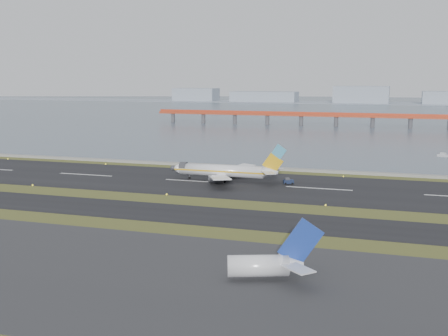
{
  "coord_description": "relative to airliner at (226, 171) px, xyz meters",
  "views": [
    {
      "loc": [
        63.11,
        -136.64,
        33.14
      ],
      "look_at": [
        12.53,
        22.0,
        6.23
      ],
      "focal_mm": 45.0,
      "sensor_mm": 36.0,
      "label": 1
    }
  ],
  "objects": [
    {
      "name": "bay_water",
      "position": [
        -9.59,
        427.07,
        -3.46
      ],
      "size": [
        1400.0,
        800.0,
        1.3
      ],
      "primitive_type": "cube",
      "color": "#455263",
      "rests_on": "ground"
    },
    {
      "name": "far_shoreline",
      "position": [
        4.03,
        587.07,
        2.61
      ],
      "size": [
        1400.0,
        80.0,
        60.5
      ],
      "color": "#929EAD",
      "rests_on": "ground"
    },
    {
      "name": "red_pier",
      "position": [
        10.41,
        217.07,
        3.82
      ],
      "size": [
        260.0,
        5.0,
        10.2
      ],
      "color": "#B43B1E",
      "rests_on": "ground"
    },
    {
      "name": "workboat_near",
      "position": [
        71.73,
        81.78,
        -2.88
      ],
      "size": [
        7.85,
        5.34,
        1.84
      ],
      "rotation": [
        0.0,
        0.0,
        -0.44
      ],
      "color": "#B8B8BC",
      "rests_on": "ground"
    },
    {
      "name": "seawall",
      "position": [
        -9.59,
        27.07,
        -2.96
      ],
      "size": [
        1000.0,
        2.5,
        1.0
      ],
      "primitive_type": "cube",
      "color": "gray",
      "rests_on": "ground"
    },
    {
      "name": "apron_strip",
      "position": [
        -9.59,
        -87.93,
        -3.41
      ],
      "size": [
        1000.0,
        50.0,
        0.1
      ],
      "primitive_type": "cube",
      "color": "#313133",
      "rests_on": "ground"
    },
    {
      "name": "second_airliner_tail",
      "position": [
        33.93,
        -83.1,
        -0.57
      ],
      "size": [
        15.57,
        12.47,
        9.86
      ],
      "rotation": [
        0.0,
        0.0,
        0.35
      ],
      "color": "white",
      "rests_on": "ground"
    },
    {
      "name": "ground",
      "position": [
        -9.59,
        -32.93,
        -3.46
      ],
      "size": [
        1000.0,
        1000.0,
        0.0
      ],
      "primitive_type": "plane",
      "color": "#364619",
      "rests_on": "ground"
    },
    {
      "name": "taxiway_strip",
      "position": [
        -9.59,
        -44.93,
        -3.41
      ],
      "size": [
        1000.0,
        18.0,
        0.1
      ],
      "primitive_type": "cube",
      "color": "black",
      "rests_on": "ground"
    },
    {
      "name": "airliner",
      "position": [
        0.0,
        0.0,
        0.0
      ],
      "size": [
        38.52,
        32.89,
        12.8
      ],
      "color": "white",
      "rests_on": "ground"
    },
    {
      "name": "runway_strip",
      "position": [
        -9.59,
        -2.93,
        -3.41
      ],
      "size": [
        1000.0,
        45.0,
        0.1
      ],
      "primitive_type": "cube",
      "color": "black",
      "rests_on": "ground"
    },
    {
      "name": "pushback_tug",
      "position": [
        20.24,
        1.27,
        -2.47
      ],
      "size": [
        3.61,
        2.83,
        2.03
      ],
      "rotation": [
        0.0,
        0.0,
        0.38
      ],
      "color": "#141E39",
      "rests_on": "ground"
    }
  ]
}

